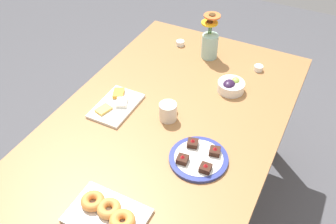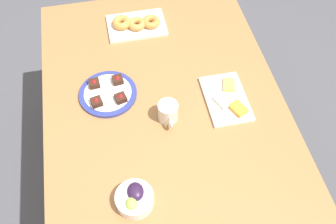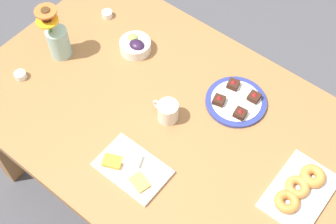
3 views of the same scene
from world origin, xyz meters
name	(u,v)px [view 1 (image 1 of 3)]	position (x,y,z in m)	size (l,w,h in m)	color
ground_plane	(168,210)	(0.00, 0.00, 0.00)	(6.00, 6.00, 0.00)	#4C4C51
dining_table	(168,132)	(0.00, 0.00, 0.65)	(1.60, 1.00, 0.74)	#9E6B3D
coffee_mug	(168,111)	(0.00, 0.00, 0.78)	(0.12, 0.08, 0.09)	silver
grape_bowl	(231,86)	(0.33, -0.19, 0.77)	(0.13, 0.13, 0.07)	white
cheese_platter	(116,105)	(-0.04, 0.26, 0.75)	(0.26, 0.17, 0.03)	white
croissant_platter	(108,213)	(-0.56, -0.04, 0.76)	(0.19, 0.28, 0.05)	white
jam_cup_honey	(259,68)	(0.56, -0.26, 0.76)	(0.05, 0.05, 0.03)	white
jam_cup_berry	(180,43)	(0.60, 0.22, 0.76)	(0.05, 0.05, 0.03)	white
dessert_plate	(199,158)	(-0.17, -0.23, 0.75)	(0.25, 0.25, 0.05)	navy
flower_vase	(210,43)	(0.57, 0.03, 0.83)	(0.11, 0.11, 0.25)	#99C1B7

